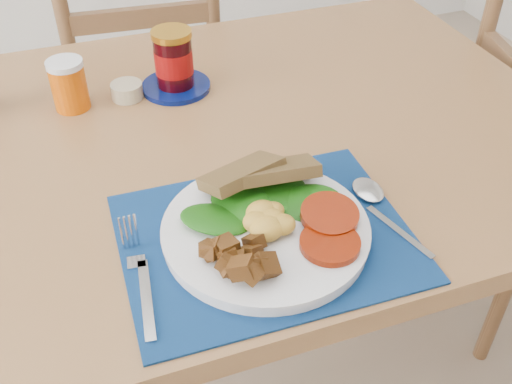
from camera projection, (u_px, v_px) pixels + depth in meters
table at (190, 177)px, 1.09m from camera, size 1.40×0.90×0.75m
chair_far at (142, 52)px, 1.67m from camera, size 0.46×0.44×1.15m
placemat at (265, 237)px, 0.85m from camera, size 0.41×0.33×0.00m
breakfast_plate at (263, 229)px, 0.83m from camera, size 0.29×0.29×0.07m
fork at (140, 275)px, 0.79m from camera, size 0.03×0.19×0.00m
spoon at (377, 203)px, 0.90m from camera, size 0.05×0.19×0.01m
juice_glass at (69, 86)px, 1.09m from camera, size 0.06×0.06×0.09m
ramekin at (127, 91)px, 1.14m from camera, size 0.06×0.06×0.03m
jam_on_saucer at (174, 64)px, 1.14m from camera, size 0.13×0.13×0.12m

